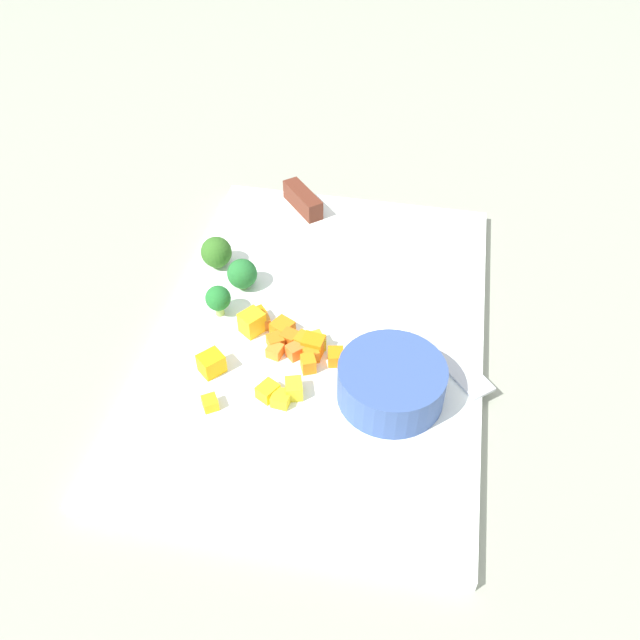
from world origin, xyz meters
name	(u,v)px	position (x,y,z in m)	size (l,w,h in m)	color
ground_plane	(320,337)	(0.00, 0.00, 0.00)	(4.00, 4.00, 0.00)	gray
cutting_board	(320,332)	(0.00, 0.00, 0.01)	(0.44, 0.30, 0.01)	white
prep_bowl	(391,383)	(-0.07, -0.07, 0.03)	(0.09, 0.09, 0.04)	#385493
chef_knife	(339,239)	(0.13, 0.00, 0.02)	(0.28, 0.25, 0.02)	silver
carrot_dice_0	(258,314)	(0.00, 0.06, 0.02)	(0.01, 0.01, 0.01)	orange
carrot_dice_1	(304,342)	(-0.03, 0.01, 0.02)	(0.02, 0.01, 0.01)	orange
carrot_dice_2	(336,357)	(-0.04, -0.02, 0.02)	(0.01, 0.02, 0.01)	orange
carrot_dice_3	(295,351)	(-0.04, 0.02, 0.02)	(0.01, 0.01, 0.01)	orange
carrot_dice_4	(318,346)	(-0.03, 0.00, 0.02)	(0.02, 0.02, 0.02)	orange
carrot_dice_5	(290,338)	(-0.02, 0.02, 0.02)	(0.01, 0.01, 0.01)	orange
carrot_dice_6	(282,328)	(-0.01, 0.03, 0.02)	(0.02, 0.02, 0.01)	orange
carrot_dice_7	(275,342)	(-0.03, 0.04, 0.02)	(0.01, 0.01, 0.01)	orange
carrot_dice_8	(307,354)	(-0.04, 0.00, 0.02)	(0.01, 0.01, 0.01)	orange
carrot_dice_9	(275,351)	(-0.04, 0.03, 0.02)	(0.01, 0.01, 0.01)	orange
carrot_dice_10	(309,364)	(-0.05, 0.00, 0.02)	(0.01, 0.01, 0.01)	orange
carrot_dice_11	(262,323)	(-0.01, 0.05, 0.02)	(0.01, 0.02, 0.01)	orange
pepper_dice_0	(211,363)	(-0.07, 0.08, 0.02)	(0.02, 0.02, 0.02)	yellow
pepper_dice_1	(315,342)	(-0.03, 0.00, 0.02)	(0.02, 0.02, 0.01)	yellow
pepper_dice_2	(210,403)	(-0.11, 0.07, 0.02)	(0.01, 0.01, 0.01)	yellow
pepper_dice_3	(294,389)	(-0.08, 0.01, 0.02)	(0.01, 0.02, 0.01)	yellow
pepper_dice_4	(268,391)	(-0.09, 0.03, 0.02)	(0.01, 0.02, 0.01)	yellow
pepper_dice_5	(252,322)	(-0.02, 0.06, 0.02)	(0.02, 0.02, 0.02)	yellow
pepper_dice_6	(281,399)	(-0.09, 0.01, 0.02)	(0.02, 0.01, 0.01)	yellow
broccoli_floret_0	(216,252)	(0.07, 0.12, 0.03)	(0.03, 0.03, 0.03)	#87C163
broccoli_floret_1	(242,274)	(0.04, 0.09, 0.03)	(0.03, 0.03, 0.03)	#86B361
broccoli_floret_2	(219,297)	(0.00, 0.10, 0.03)	(0.02, 0.02, 0.03)	#98BB5D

